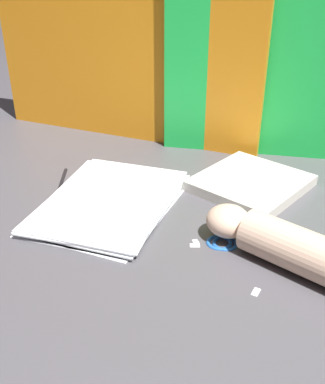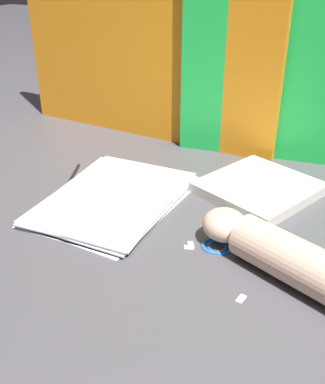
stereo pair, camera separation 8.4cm
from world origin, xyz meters
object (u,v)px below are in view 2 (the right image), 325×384
(book_closed, at_px, (259,188))
(scissors, at_px, (220,237))
(paper_stack, at_px, (113,198))
(hand_forearm, at_px, (289,258))

(book_closed, distance_m, scissors, 0.21)
(paper_stack, distance_m, scissors, 0.25)
(book_closed, bearing_deg, paper_stack, -148.22)
(paper_stack, height_order, book_closed, book_closed)
(hand_forearm, bearing_deg, scissors, 156.53)
(scissors, distance_m, hand_forearm, 0.15)
(paper_stack, bearing_deg, scissors, -9.72)
(book_closed, height_order, scissors, book_closed)
(paper_stack, distance_m, book_closed, 0.31)
(book_closed, bearing_deg, hand_forearm, -67.25)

